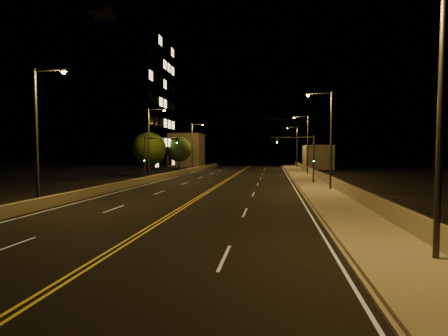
# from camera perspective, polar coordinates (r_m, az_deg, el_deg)

# --- Properties ---
(ground) EXTENTS (160.00, 160.00, 0.00)m
(ground) POSITION_cam_1_polar(r_m,az_deg,el_deg) (12.61, -22.54, -15.55)
(ground) COLOR black
(ground) RESTS_ON ground
(road) EXTENTS (18.00, 120.00, 0.02)m
(road) POSITION_cam_1_polar(r_m,az_deg,el_deg) (31.11, -3.10, -4.37)
(road) COLOR black
(road) RESTS_ON ground
(sidewalk) EXTENTS (3.60, 120.00, 0.30)m
(sidewalk) POSITION_cam_1_polar(r_m,az_deg,el_deg) (30.80, 17.04, -4.31)
(sidewalk) COLOR gray
(sidewalk) RESTS_ON ground
(curb) EXTENTS (0.14, 120.00, 0.15)m
(curb) POSITION_cam_1_polar(r_m,az_deg,el_deg) (30.59, 13.56, -4.45)
(curb) COLOR gray
(curb) RESTS_ON ground
(parapet_wall) EXTENTS (0.30, 120.00, 1.00)m
(parapet_wall) POSITION_cam_1_polar(r_m,az_deg,el_deg) (31.01, 20.08, -3.10)
(parapet_wall) COLOR gray
(parapet_wall) RESTS_ON sidewalk
(jersey_barrier) EXTENTS (0.45, 120.00, 0.77)m
(jersey_barrier) POSITION_cam_1_polar(r_m,az_deg,el_deg) (34.26, -18.87, -3.22)
(jersey_barrier) COLOR gray
(jersey_barrier) RESTS_ON ground
(distant_building_right) EXTENTS (6.00, 10.00, 5.41)m
(distant_building_right) POSITION_cam_1_polar(r_m,az_deg,el_deg) (78.29, 16.09, 1.88)
(distant_building_right) COLOR gray
(distant_building_right) RESTS_ON ground
(distant_building_left) EXTENTS (8.00, 8.00, 8.60)m
(distant_building_left) POSITION_cam_1_polar(r_m,az_deg,el_deg) (85.52, -6.53, 3.12)
(distant_building_left) COLOR gray
(distant_building_left) RESTS_ON ground
(parapet_rail) EXTENTS (0.06, 120.00, 0.06)m
(parapet_rail) POSITION_cam_1_polar(r_m,az_deg,el_deg) (30.96, 20.10, -2.12)
(parapet_rail) COLOR black
(parapet_rail) RESTS_ON parapet_wall
(lane_markings) EXTENTS (17.32, 116.00, 0.00)m
(lane_markings) POSITION_cam_1_polar(r_m,az_deg,el_deg) (31.04, -3.13, -4.37)
(lane_markings) COLOR silver
(lane_markings) RESTS_ON road
(streetlight_0) EXTENTS (2.55, 0.28, 9.71)m
(streetlight_0) POSITION_cam_1_polar(r_m,az_deg,el_deg) (13.11, 32.77, 9.57)
(streetlight_0) COLOR #2D2D33
(streetlight_0) RESTS_ON ground
(streetlight_1) EXTENTS (2.55, 0.28, 9.71)m
(streetlight_1) POSITION_cam_1_polar(r_m,az_deg,el_deg) (32.95, 17.87, 5.59)
(streetlight_1) COLOR #2D2D33
(streetlight_1) RESTS_ON ground
(streetlight_2) EXTENTS (2.55, 0.28, 9.71)m
(streetlight_2) POSITION_cam_1_polar(r_m,az_deg,el_deg) (53.71, 14.25, 4.54)
(streetlight_2) COLOR #2D2D33
(streetlight_2) RESTS_ON ground
(streetlight_3) EXTENTS (2.55, 0.28, 9.71)m
(streetlight_3) POSITION_cam_1_polar(r_m,az_deg,el_deg) (77.23, 12.52, 4.04)
(streetlight_3) COLOR #2D2D33
(streetlight_3) RESTS_ON ground
(streetlight_4) EXTENTS (2.55, 0.28, 9.71)m
(streetlight_4) POSITION_cam_1_polar(r_m,az_deg,el_deg) (26.27, -29.67, 6.07)
(streetlight_4) COLOR #2D2D33
(streetlight_4) RESTS_ON ground
(streetlight_5) EXTENTS (2.55, 0.28, 9.71)m
(streetlight_5) POSITION_cam_1_polar(r_m,az_deg,el_deg) (44.57, -12.79, 4.92)
(streetlight_5) COLOR #2D2D33
(streetlight_5) RESTS_ON ground
(streetlight_6) EXTENTS (2.55, 0.28, 9.71)m
(streetlight_6) POSITION_cam_1_polar(r_m,az_deg,el_deg) (67.22, -5.39, 4.27)
(streetlight_6) COLOR #2D2D33
(streetlight_6) RESTS_ON ground
(traffic_signal_right) EXTENTS (5.11, 0.31, 5.84)m
(traffic_signal_right) POSITION_cam_1_polar(r_m,az_deg,el_deg) (39.32, 14.01, 2.48)
(traffic_signal_right) COLOR #2D2D33
(traffic_signal_right) RESTS_ON ground
(traffic_signal_left) EXTENTS (5.11, 0.31, 5.84)m
(traffic_signal_left) POSITION_cam_1_polar(r_m,az_deg,el_deg) (41.93, -12.44, 2.52)
(traffic_signal_left) COLOR #2D2D33
(traffic_signal_left) RESTS_ON ground
(overhead_wires) EXTENTS (22.00, 0.03, 0.83)m
(overhead_wires) POSITION_cam_1_polar(r_m,az_deg,el_deg) (40.36, -0.38, 7.81)
(overhead_wires) COLOR black
(building_tower) EXTENTS (24.00, 15.00, 30.89)m
(building_tower) POSITION_cam_1_polar(r_m,az_deg,el_deg) (67.68, -20.53, 12.01)
(building_tower) COLOR gray
(building_tower) RESTS_ON ground
(tree_0) EXTENTS (5.10, 5.10, 6.91)m
(tree_0) POSITION_cam_1_polar(r_m,az_deg,el_deg) (50.51, -13.02, 3.28)
(tree_0) COLOR black
(tree_0) RESTS_ON ground
(tree_1) EXTENTS (5.29, 5.29, 7.17)m
(tree_1) POSITION_cam_1_polar(r_m,az_deg,el_deg) (59.32, -13.27, 3.37)
(tree_1) COLOR black
(tree_1) RESTS_ON ground
(tree_2) EXTENTS (5.19, 5.19, 7.03)m
(tree_2) POSITION_cam_1_polar(r_m,az_deg,el_deg) (67.15, -7.97, 3.29)
(tree_2) COLOR black
(tree_2) RESTS_ON ground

